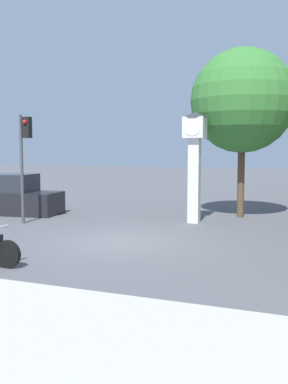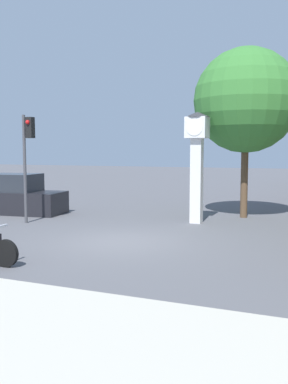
% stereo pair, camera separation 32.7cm
% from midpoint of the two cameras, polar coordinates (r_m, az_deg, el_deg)
% --- Properties ---
extents(ground_plane, '(120.00, 120.00, 0.00)m').
position_cam_midpoint_polar(ground_plane, '(13.47, -3.84, -6.66)').
color(ground_plane, '#56565B').
extents(clock_tower, '(0.97, 0.97, 4.34)m').
position_cam_midpoint_polar(clock_tower, '(16.84, 6.21, 5.58)').
color(clock_tower, white).
rests_on(clock_tower, ground_plane).
extents(traffic_light, '(0.50, 0.35, 4.23)m').
position_cam_midpoint_polar(traffic_light, '(17.21, -16.19, 5.52)').
color(traffic_light, '#47474C').
rests_on(traffic_light, ground_plane).
extents(street_tree, '(4.35, 4.35, 7.10)m').
position_cam_midpoint_polar(street_tree, '(18.73, 12.51, 11.75)').
color(street_tree, brown).
rests_on(street_tree, ground_plane).
extents(parked_car, '(4.39, 2.30, 1.80)m').
position_cam_midpoint_polar(parked_car, '(20.24, -17.55, -0.66)').
color(parked_car, black).
rests_on(parked_car, ground_plane).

